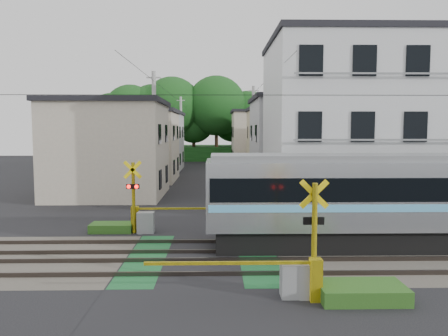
{
  "coord_description": "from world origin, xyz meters",
  "views": [
    {
      "loc": [
        0.47,
        -14.6,
        4.35
      ],
      "look_at": [
        0.83,
        5.0,
        2.64
      ],
      "focal_mm": 35.0,
      "sensor_mm": 36.0,
      "label": 1
    }
  ],
  "objects_px": {
    "pedestrian": "(221,168)",
    "apartment_block": "(361,124)",
    "crossing_signal_near": "(298,271)",
    "crossing_signal_far": "(144,216)"
  },
  "relations": [
    {
      "from": "pedestrian",
      "to": "crossing_signal_far",
      "type": "bearing_deg",
      "value": 58.72
    },
    {
      "from": "crossing_signal_near",
      "to": "crossing_signal_far",
      "type": "height_order",
      "value": "same"
    },
    {
      "from": "apartment_block",
      "to": "pedestrian",
      "type": "height_order",
      "value": "apartment_block"
    },
    {
      "from": "pedestrian",
      "to": "apartment_block",
      "type": "bearing_deg",
      "value": 94.8
    },
    {
      "from": "crossing_signal_far",
      "to": "crossing_signal_near",
      "type": "bearing_deg",
      "value": -54.71
    },
    {
      "from": "crossing_signal_near",
      "to": "crossing_signal_far",
      "type": "relative_size",
      "value": 1.0
    },
    {
      "from": "crossing_signal_near",
      "to": "crossing_signal_far",
      "type": "bearing_deg",
      "value": 125.29
    },
    {
      "from": "crossing_signal_far",
      "to": "apartment_block",
      "type": "height_order",
      "value": "apartment_block"
    },
    {
      "from": "crossing_signal_far",
      "to": "apartment_block",
      "type": "xyz_separation_m",
      "value": [
        11.09,
        5.84,
        3.94
      ]
    },
    {
      "from": "apartment_block",
      "to": "crossing_signal_far",
      "type": "bearing_deg",
      "value": -152.22
    }
  ]
}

